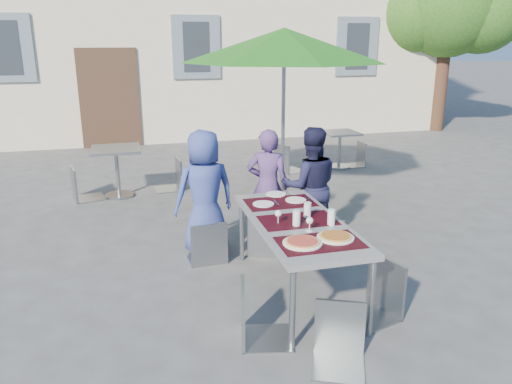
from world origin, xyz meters
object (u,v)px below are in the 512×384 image
object	(u,v)px
pizza_near_right	(335,237)
child_1	(268,186)
child_0	(205,192)
chair_0	(207,217)
chair_5	(341,301)
cafe_table_0	(117,163)
bg_chair_l_1	(286,140)
chair_4	(380,255)
chair_1	(267,209)
bg_chair_l_0	(79,163)
pizza_near_left	(302,242)
bg_chair_r_0	(172,156)
chair_3	(255,280)
dining_table	(298,226)
chair_2	(327,213)
bg_chair_r_1	(358,140)
child_2	(310,186)
patio_umbrella	(284,46)
cafe_table_1	(340,144)

from	to	relation	value
pizza_near_right	child_1	bearing A→B (deg)	91.91
child_0	chair_0	xyz separation A→B (m)	(-0.04, -0.33, -0.18)
chair_5	cafe_table_0	distance (m)	5.04
child_1	bg_chair_l_1	world-z (taller)	child_1
chair_4	chair_1	bearing A→B (deg)	111.30
chair_0	bg_chair_l_0	bearing A→B (deg)	118.55
chair_5	bg_chair_l_1	xyz separation A→B (m)	(1.40, 5.56, 0.09)
pizza_near_left	bg_chair_r_0	distance (m)	4.46
chair_4	chair_3	bearing A→B (deg)	-174.91
dining_table	chair_2	size ratio (longest dim) A/B	2.12
pizza_near_left	child_1	bearing A→B (deg)	82.40
pizza_near_left	bg_chair_r_1	xyz separation A→B (m)	(2.99, 5.08, -0.26)
child_2	chair_2	world-z (taller)	child_2
chair_0	cafe_table_0	world-z (taller)	chair_0
child_0	chair_4	world-z (taller)	child_0
cafe_table_0	bg_chair_l_1	xyz separation A→B (m)	(3.02, 0.79, 0.05)
chair_2	bg_chair_r_0	distance (m)	3.42
pizza_near_left	bg_chair_l_1	xyz separation A→B (m)	(1.51, 4.99, -0.17)
chair_0	bg_chair_l_1	bearing A→B (deg)	59.58
pizza_near_left	chair_3	size ratio (longest dim) A/B	0.35
chair_1	patio_umbrella	world-z (taller)	patio_umbrella
child_1	pizza_near_left	bearing A→B (deg)	106.21
patio_umbrella	chair_5	bearing A→B (deg)	-101.37
patio_umbrella	cafe_table_0	xyz separation A→B (m)	(-2.39, 0.92, -1.74)
pizza_near_left	chair_4	world-z (taller)	chair_4
chair_2	cafe_table_1	size ratio (longest dim) A/B	1.26
patio_umbrella	cafe_table_1	size ratio (longest dim) A/B	4.20
dining_table	chair_5	world-z (taller)	chair_5
pizza_near_left	child_0	size ratio (longest dim) A/B	0.23
pizza_near_left	chair_0	world-z (taller)	chair_0
patio_umbrella	bg_chair_l_0	distance (m)	3.52
child_1	chair_3	world-z (taller)	child_1
pizza_near_left	patio_umbrella	size ratio (longest dim) A/B	0.11
chair_1	bg_chair_r_0	bearing A→B (deg)	104.71
dining_table	cafe_table_0	xyz separation A→B (m)	(-1.66, 3.66, -0.15)
chair_0	patio_umbrella	size ratio (longest dim) A/B	0.31
dining_table	chair_3	bearing A→B (deg)	-131.37
cafe_table_0	dining_table	bearing A→B (deg)	-65.55
chair_2	chair_3	xyz separation A→B (m)	(-1.21, -1.42, 0.04)
pizza_near_right	bg_chair_l_0	bearing A→B (deg)	119.74
chair_5	patio_umbrella	world-z (taller)	patio_umbrella
pizza_near_right	cafe_table_1	size ratio (longest dim) A/B	0.46
chair_0	bg_chair_l_0	xyz separation A→B (m)	(-1.49, 2.75, 0.04)
pizza_near_right	chair_1	bearing A→B (deg)	97.45
chair_0	chair_4	size ratio (longest dim) A/B	0.93
chair_5	chair_4	bearing A→B (deg)	41.70
pizza_near_right	chair_1	size ratio (longest dim) A/B	0.34
pizza_near_right	chair_5	xyz separation A→B (m)	(-0.20, -0.61, -0.26)
pizza_near_right	chair_2	bearing A→B (deg)	69.89
child_1	child_2	world-z (taller)	child_2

